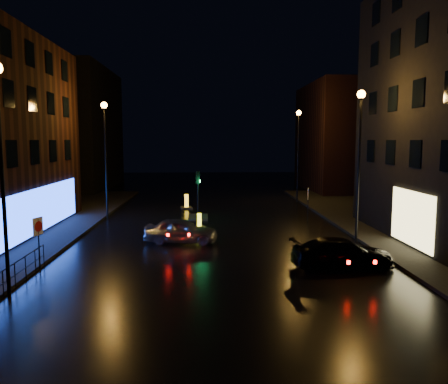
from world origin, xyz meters
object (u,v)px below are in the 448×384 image
(silver_hatchback, at_px, (181,231))
(road_sign_left, at_px, (38,231))
(bollard_near, at_px, (199,224))
(road_sign_right, at_px, (308,197))
(dark_sedan, at_px, (342,253))
(bollard_far, at_px, (186,205))
(traffic_signal, at_px, (198,211))

(silver_hatchback, xyz_separation_m, road_sign_left, (-5.90, -5.01, 1.08))
(bollard_near, relative_size, road_sign_right, 0.52)
(dark_sedan, xyz_separation_m, road_sign_right, (1.02, 11.08, 1.11))
(silver_hatchback, relative_size, bollard_near, 3.27)
(bollard_near, distance_m, bollard_far, 8.19)
(dark_sedan, bearing_deg, silver_hatchback, 50.21)
(silver_hatchback, xyz_separation_m, bollard_far, (-0.26, 12.36, -0.43))
(traffic_signal, distance_m, dark_sedan, 14.50)
(dark_sedan, bearing_deg, bollard_far, 18.46)
(traffic_signal, distance_m, road_sign_right, 8.00)
(traffic_signal, bearing_deg, bollard_near, -87.79)
(traffic_signal, height_order, dark_sedan, traffic_signal)
(road_sign_right, bearing_deg, road_sign_left, 52.05)
(traffic_signal, distance_m, bollard_far, 4.73)
(dark_sedan, xyz_separation_m, bollard_far, (-7.74, 17.47, -0.40))
(traffic_signal, relative_size, road_sign_left, 1.46)
(bollard_far, xyz_separation_m, road_sign_right, (8.76, -6.39, 1.51))
(bollard_far, bearing_deg, dark_sedan, -74.76)
(bollard_far, distance_m, road_sign_right, 10.94)
(dark_sedan, distance_m, bollard_far, 19.11)
(silver_hatchback, height_order, road_sign_right, road_sign_right)
(road_sign_right, bearing_deg, bollard_near, 27.47)
(dark_sedan, relative_size, bollard_near, 3.70)
(traffic_signal, height_order, silver_hatchback, traffic_signal)
(bollard_far, distance_m, road_sign_left, 18.32)
(bollard_near, height_order, bollard_far, bollard_far)
(traffic_signal, relative_size, bollard_near, 2.79)
(silver_hatchback, bearing_deg, road_sign_left, 136.83)
(dark_sedan, distance_m, road_sign_right, 11.19)
(traffic_signal, height_order, road_sign_left, traffic_signal)
(dark_sedan, height_order, road_sign_left, road_sign_left)
(bollard_far, bearing_deg, traffic_signal, -85.67)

